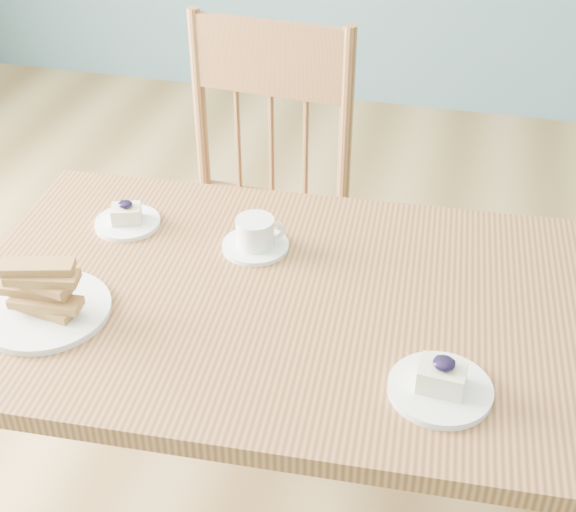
{
  "coord_description": "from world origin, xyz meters",
  "views": [
    {
      "loc": [
        0.23,
        -1.26,
        1.7
      ],
      "look_at": [
        -0.08,
        -0.02,
        0.79
      ],
      "focal_mm": 50.0,
      "sensor_mm": 36.0,
      "label": 1
    }
  ],
  "objects_px": {
    "dining_table": "(312,328)",
    "cheesecake_plate_far": "(127,219)",
    "dining_chair": "(253,214)",
    "biscotti_plate": "(43,298)",
    "coffee_cup": "(256,236)",
    "cheesecake_plate_near": "(441,384)"
  },
  "relations": [
    {
      "from": "dining_chair",
      "to": "biscotti_plate",
      "type": "distance_m",
      "value": 0.81
    },
    {
      "from": "dining_table",
      "to": "coffee_cup",
      "type": "bearing_deg",
      "value": 133.95
    },
    {
      "from": "dining_chair",
      "to": "cheesecake_plate_near",
      "type": "distance_m",
      "value": 0.99
    },
    {
      "from": "biscotti_plate",
      "to": "cheesecake_plate_near",
      "type": "bearing_deg",
      "value": -2.32
    },
    {
      "from": "cheesecake_plate_near",
      "to": "biscotti_plate",
      "type": "distance_m",
      "value": 0.75
    },
    {
      "from": "cheesecake_plate_near",
      "to": "dining_table",
      "type": "bearing_deg",
      "value": 143.68
    },
    {
      "from": "dining_chair",
      "to": "coffee_cup",
      "type": "distance_m",
      "value": 0.52
    },
    {
      "from": "dining_chair",
      "to": "cheesecake_plate_far",
      "type": "height_order",
      "value": "dining_chair"
    },
    {
      "from": "dining_table",
      "to": "cheesecake_plate_far",
      "type": "bearing_deg",
      "value": 157.39
    },
    {
      "from": "coffee_cup",
      "to": "dining_table",
      "type": "bearing_deg",
      "value": -63.66
    },
    {
      "from": "cheesecake_plate_near",
      "to": "coffee_cup",
      "type": "relative_size",
      "value": 1.25
    },
    {
      "from": "dining_table",
      "to": "cheesecake_plate_near",
      "type": "relative_size",
      "value": 7.99
    },
    {
      "from": "coffee_cup",
      "to": "biscotti_plate",
      "type": "xyz_separation_m",
      "value": [
        -0.33,
        -0.31,
        0.01
      ]
    },
    {
      "from": "cheesecake_plate_near",
      "to": "cheesecake_plate_far",
      "type": "height_order",
      "value": "cheesecake_plate_near"
    },
    {
      "from": "coffee_cup",
      "to": "cheesecake_plate_near",
      "type": "bearing_deg",
      "value": -59.66
    },
    {
      "from": "coffee_cup",
      "to": "cheesecake_plate_far",
      "type": "bearing_deg",
      "value": 156.0
    },
    {
      "from": "dining_table",
      "to": "cheesecake_plate_far",
      "type": "xyz_separation_m",
      "value": [
        -0.46,
        0.16,
        0.09
      ]
    },
    {
      "from": "dining_table",
      "to": "dining_chair",
      "type": "height_order",
      "value": "dining_chair"
    },
    {
      "from": "dining_table",
      "to": "cheesecake_plate_near",
      "type": "xyz_separation_m",
      "value": [
        0.26,
        -0.19,
        0.09
      ]
    },
    {
      "from": "dining_table",
      "to": "coffee_cup",
      "type": "relative_size",
      "value": 9.96
    },
    {
      "from": "cheesecake_plate_far",
      "to": "coffee_cup",
      "type": "relative_size",
      "value": 1.02
    },
    {
      "from": "cheesecake_plate_far",
      "to": "cheesecake_plate_near",
      "type": "bearing_deg",
      "value": -26.27
    }
  ]
}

